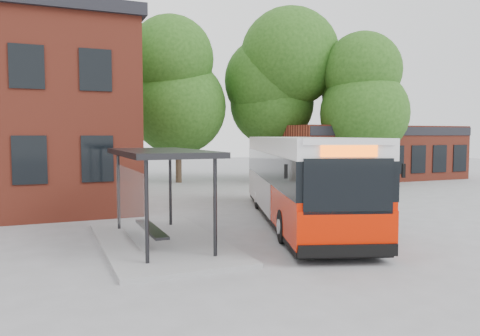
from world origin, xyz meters
name	(u,v)px	position (x,y,z in m)	size (l,w,h in m)	color
ground	(278,227)	(0.00, 0.00, 0.00)	(100.00, 100.00, 0.00)	slate
shop_row	(369,153)	(15.00, 14.00, 2.00)	(14.00, 6.20, 4.00)	maroon
bus_shelter	(161,197)	(-4.50, -1.00, 1.45)	(3.60, 7.00, 2.90)	black
bike_rail	(335,185)	(9.28, 10.00, 0.19)	(5.20, 0.10, 0.38)	black
tree_0	(72,100)	(-6.00, 16.00, 5.50)	(7.92, 7.92, 11.00)	#1E4412
tree_1	(178,108)	(1.00, 17.00, 5.20)	(7.92, 7.92, 10.40)	#1E4412
tree_2	(274,105)	(8.00, 16.00, 5.50)	(7.92, 7.92, 11.00)	#1E4412
tree_3	(364,116)	(13.00, 12.00, 4.64)	(7.04, 7.04, 9.28)	#1E4412
city_bus	(298,179)	(1.28, 0.76, 1.62)	(2.71, 12.71, 3.23)	red
bicycle_0	(308,180)	(7.63, 10.59, 0.46)	(0.62, 1.77, 0.93)	#4C0A10
bicycle_1	(309,182)	(7.18, 9.71, 0.46)	(0.43, 1.54, 0.92)	#0E4518
bicycle_2	(324,180)	(9.05, 10.96, 0.43)	(0.57, 1.63, 0.86)	black
bicycle_3	(321,180)	(8.25, 10.05, 0.50)	(0.47, 1.67, 1.00)	black
bicycle_5	(338,179)	(9.85, 10.56, 0.51)	(0.48, 1.69, 1.01)	black
bicycle_6	(347,179)	(10.70, 10.68, 0.42)	(0.56, 1.60, 0.84)	black
bicycle_7	(364,179)	(11.08, 9.41, 0.50)	(0.47, 1.67, 1.00)	black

